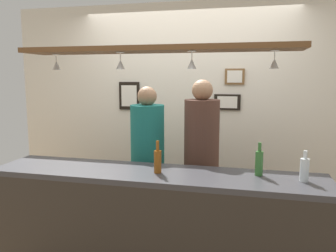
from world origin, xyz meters
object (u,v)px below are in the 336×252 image
picture_frame_caricature (129,96)px  picture_frame_lower_pair (227,102)px  bottle_beer_green_import (259,162)px  bottle_soda_clear (304,169)px  person_right_brown_shirt (201,150)px  picture_frame_upper_small (235,77)px  bottle_beer_amber_tall (158,161)px  person_middle_teal_shirt (148,151)px

picture_frame_caricature → picture_frame_lower_pair: picture_frame_caricature is taller
bottle_beer_green_import → bottle_soda_clear: 0.33m
person_right_brown_shirt → picture_frame_lower_pair: size_ratio=5.71×
picture_frame_upper_small → picture_frame_lower_pair: picture_frame_upper_small is taller
person_right_brown_shirt → picture_frame_upper_small: picture_frame_upper_small is taller
bottle_soda_clear → bottle_beer_amber_tall: bearing=-178.1°
picture_frame_caricature → picture_frame_upper_small: bearing=0.0°
picture_frame_caricature → person_middle_teal_shirt: bearing=-58.1°
person_middle_teal_shirt → bottle_beer_amber_tall: size_ratio=6.32×
person_middle_teal_shirt → bottle_soda_clear: person_middle_teal_shirt is taller
person_middle_teal_shirt → picture_frame_lower_pair: 1.14m
picture_frame_lower_pair → bottle_soda_clear: bearing=-64.7°
bottle_beer_amber_tall → picture_frame_upper_small: bearing=69.9°
person_right_brown_shirt → bottle_beer_green_import: (0.53, -0.57, 0.05)m
person_right_brown_shirt → bottle_beer_green_import: 0.78m
bottle_beer_amber_tall → picture_frame_lower_pair: (0.44, 1.42, 0.37)m
bottle_soda_clear → picture_frame_caricature: 2.35m
bottle_beer_green_import → bottle_soda_clear: bearing=-14.0°
person_right_brown_shirt → picture_frame_lower_pair: 0.86m
bottle_soda_clear → picture_frame_upper_small: picture_frame_upper_small is taller
person_middle_teal_shirt → picture_frame_caricature: (-0.46, 0.73, 0.51)m
bottle_soda_clear → picture_frame_upper_small: size_ratio=1.05×
person_middle_teal_shirt → person_right_brown_shirt: person_right_brown_shirt is taller
bottle_beer_green_import → bottle_beer_amber_tall: same height
picture_frame_upper_small → picture_frame_lower_pair: bearing=180.0°
person_right_brown_shirt → picture_frame_upper_small: 1.05m
person_middle_teal_shirt → picture_frame_lower_pair: size_ratio=5.48×
bottle_beer_green_import → picture_frame_caricature: (-1.53, 1.31, 0.42)m
person_middle_teal_shirt → bottle_soda_clear: bearing=-25.1°
person_middle_teal_shirt → person_right_brown_shirt: size_ratio=0.96×
person_right_brown_shirt → bottle_beer_green_import: bearing=-47.4°
picture_frame_upper_small → bottle_soda_clear: bearing=-67.3°
picture_frame_upper_small → picture_frame_caricature: size_ratio=0.65×
bottle_beer_green_import → bottle_beer_amber_tall: 0.79m
person_right_brown_shirt → bottle_soda_clear: person_right_brown_shirt is taller
picture_frame_upper_small → bottle_beer_green_import: bearing=-78.7°
person_right_brown_shirt → bottle_soda_clear: (0.85, -0.65, 0.04)m
bottle_beer_amber_tall → bottle_beer_green_import: bearing=8.5°
person_middle_teal_shirt → bottle_beer_amber_tall: bearing=-66.8°
picture_frame_upper_small → picture_frame_caricature: (-1.27, 0.00, -0.24)m
person_middle_teal_shirt → picture_frame_lower_pair: bearing=44.7°
person_right_brown_shirt → picture_frame_caricature: (-1.01, 0.73, 0.47)m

